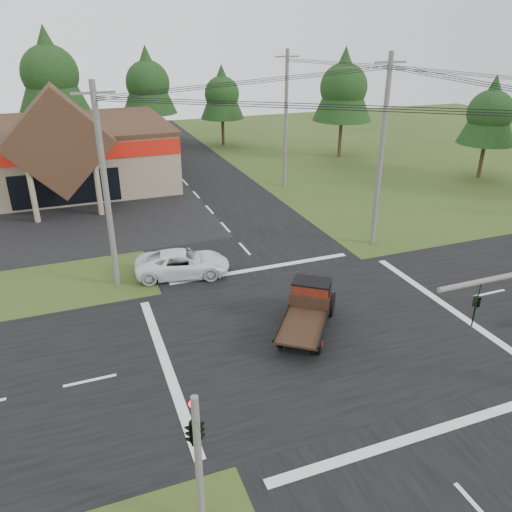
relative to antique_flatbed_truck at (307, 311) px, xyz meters
name	(u,v)px	position (x,y,z in m)	size (l,w,h in m)	color
ground	(318,331)	(0.53, -0.19, -1.06)	(120.00, 120.00, 0.00)	#304819
road_ns	(318,331)	(0.53, -0.19, -1.05)	(12.00, 120.00, 0.02)	black
road_ew	(318,331)	(0.53, -0.19, -1.05)	(120.00, 12.00, 0.02)	black
parking_apron	(10,229)	(-13.47, 18.81, -1.04)	(28.00, 14.00, 0.02)	black
traffic_signal_corner	(194,420)	(-6.97, -7.51, 2.46)	(0.53, 2.48, 4.40)	#595651
utility_pole_nw	(106,188)	(-7.47, 7.81, 4.33)	(2.00, 0.30, 10.50)	#595651
utility_pole_ne	(381,152)	(8.53, 7.81, 4.83)	(2.00, 0.30, 11.50)	#595651
utility_pole_n	(286,119)	(8.53, 21.81, 4.68)	(2.00, 0.30, 11.20)	#595651
tree_row_c	(49,71)	(-9.47, 40.81, 7.66)	(7.28, 7.28, 13.13)	#332316
tree_row_d	(147,81)	(0.53, 41.81, 6.32)	(6.16, 6.16, 11.11)	#332316
tree_row_e	(222,92)	(8.53, 39.81, 4.97)	(5.04, 5.04, 9.09)	#332316
tree_side_ne	(344,85)	(18.53, 29.81, 6.32)	(6.16, 6.16, 11.11)	#332316
tree_side_e_near	(491,111)	(26.53, 17.81, 4.97)	(5.04, 5.04, 9.09)	#332316
antique_flatbed_truck	(307,311)	(0.00, 0.00, 0.00)	(1.93, 5.07, 2.12)	#60130D
white_pickup	(183,263)	(-3.91, 7.65, -0.34)	(2.39, 5.18, 1.44)	white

